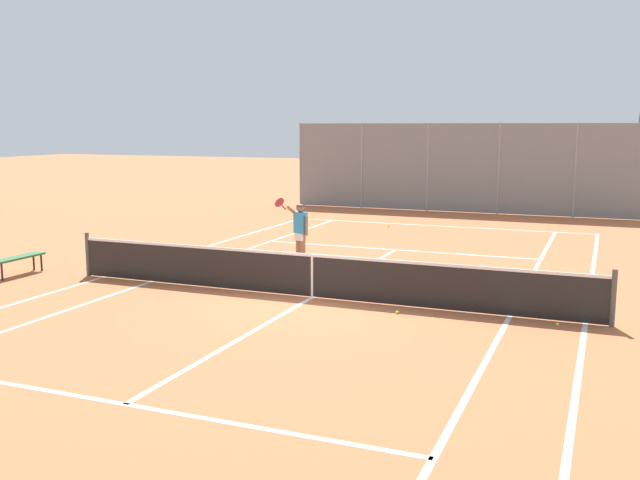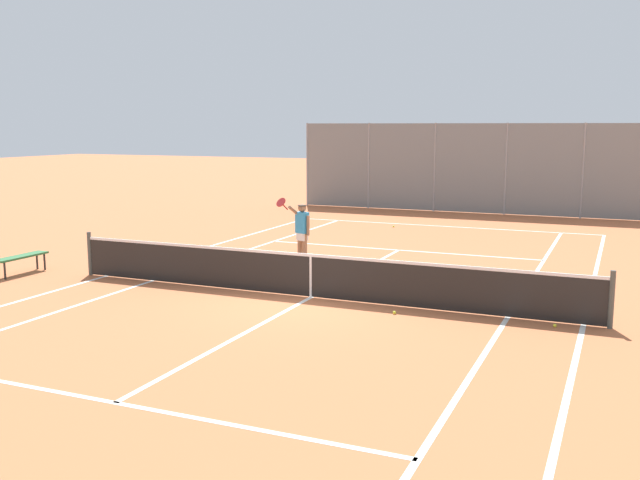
% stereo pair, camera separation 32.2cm
% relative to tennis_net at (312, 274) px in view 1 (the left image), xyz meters
% --- Properties ---
extents(ground_plane, '(120.00, 120.00, 0.00)m').
position_rel_tennis_net_xyz_m(ground_plane, '(0.00, 0.00, -0.51)').
color(ground_plane, '#BC663D').
extents(court_line_markings, '(11.10, 23.90, 0.01)m').
position_rel_tennis_net_xyz_m(court_line_markings, '(0.00, 0.00, -0.51)').
color(court_line_markings, silver).
rests_on(court_line_markings, ground).
extents(tennis_net, '(12.00, 0.10, 1.07)m').
position_rel_tennis_net_xyz_m(tennis_net, '(0.00, 0.00, 0.00)').
color(tennis_net, '#474C47').
rests_on(tennis_net, ground).
extents(player_far_left, '(0.84, 0.69, 1.77)m').
position_rel_tennis_net_xyz_m(player_far_left, '(-1.78, 3.41, 0.42)').
color(player_far_left, '#936B4C').
rests_on(player_far_left, ground).
extents(loose_tennis_ball_0, '(0.07, 0.07, 0.07)m').
position_rel_tennis_net_xyz_m(loose_tennis_ball_0, '(2.06, -0.61, -0.48)').
color(loose_tennis_ball_0, '#D1DB33').
rests_on(loose_tennis_ball_0, ground).
extents(loose_tennis_ball_1, '(0.07, 0.07, 0.07)m').
position_rel_tennis_net_xyz_m(loose_tennis_ball_1, '(5.03, -0.33, -0.48)').
color(loose_tennis_ball_1, '#D1DB33').
rests_on(loose_tennis_ball_1, ground).
extents(loose_tennis_ball_2, '(0.07, 0.07, 0.07)m').
position_rel_tennis_net_xyz_m(loose_tennis_ball_2, '(-1.58, 10.94, -0.48)').
color(loose_tennis_ball_2, '#D1DB33').
rests_on(loose_tennis_ball_2, ground).
extents(courtside_bench, '(0.36, 1.50, 0.47)m').
position_rel_tennis_net_xyz_m(courtside_bench, '(-7.59, -0.60, -0.10)').
color(courtside_bench, '#2D6638').
rests_on(courtside_bench, ground).
extents(back_fence, '(15.00, 0.08, 3.76)m').
position_rel_tennis_net_xyz_m(back_fence, '(0.00, 16.39, 1.37)').
color(back_fence, gray).
rests_on(back_fence, ground).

